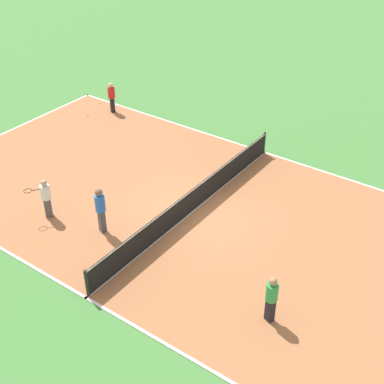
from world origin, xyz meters
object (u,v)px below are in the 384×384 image
object	(u,v)px
tennis_net	(192,200)
player_coach_red	(112,96)
tennis_ball_right_alley	(88,115)
player_far_green	(271,297)
player_near_blue	(100,207)
tennis_ball_far_baseline	(100,103)
player_near_white	(46,196)

from	to	relation	value
tennis_net	player_coach_red	bearing A→B (deg)	-119.70
tennis_ball_right_alley	player_far_green	bearing A→B (deg)	64.29
player_coach_red	player_far_green	xyz separation A→B (m)	(7.99, 13.53, 0.03)
player_near_blue	tennis_ball_far_baseline	world-z (taller)	player_near_blue
player_near_white	tennis_ball_far_baseline	world-z (taller)	player_near_white
player_far_green	player_near_white	size ratio (longest dim) A/B	1.01
player_coach_red	tennis_ball_far_baseline	world-z (taller)	player_coach_red
tennis_net	player_coach_red	size ratio (longest dim) A/B	7.10
player_near_white	tennis_ball_far_baseline	xyz separation A→B (m)	(-8.58, -5.60, -0.88)
player_near_white	player_near_blue	bearing A→B (deg)	144.69
tennis_net	player_far_green	size ratio (longest dim) A/B	6.87
player_coach_red	player_near_white	world-z (taller)	player_near_white
tennis_net	tennis_ball_far_baseline	distance (m)	11.09
tennis_ball_right_alley	player_near_blue	bearing A→B (deg)	48.01
player_near_blue	tennis_ball_far_baseline	distance (m)	11.31
tennis_net	player_far_green	xyz separation A→B (m)	(3.14, 5.03, 0.40)
player_near_white	player_coach_red	bearing A→B (deg)	-110.39
tennis_ball_far_baseline	player_coach_red	bearing A→B (deg)	74.04
tennis_net	player_coach_red	distance (m)	9.79
player_coach_red	tennis_ball_right_alley	world-z (taller)	player_coach_red
player_near_blue	player_coach_red	bearing A→B (deg)	151.33
tennis_ball_far_baseline	tennis_ball_right_alley	distance (m)	1.60
player_near_white	tennis_ball_right_alley	xyz separation A→B (m)	(-7.08, -5.03, -0.88)
tennis_net	player_far_green	distance (m)	5.94
tennis_net	tennis_ball_far_baseline	bearing A→B (deg)	-118.08
player_near_blue	player_near_white	size ratio (longest dim) A/B	1.12
player_far_green	tennis_ball_right_alley	bearing A→B (deg)	-3.31
player_far_green	player_near_white	bearing A→B (deg)	23.82
player_coach_red	player_near_blue	xyz separation A→B (m)	(7.70, 6.59, 0.15)
player_far_green	player_near_white	world-z (taller)	player_far_green
tennis_ball_far_baseline	tennis_ball_right_alley	xyz separation A→B (m)	(1.50, 0.57, 0.00)
player_coach_red	tennis_ball_far_baseline	xyz separation A→B (m)	(-0.36, -1.27, -0.86)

